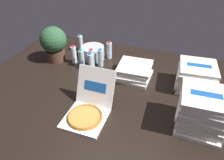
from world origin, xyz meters
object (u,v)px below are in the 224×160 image
water_bottle_0 (90,62)px  water_bottle_5 (109,50)px  water_bottle_2 (82,58)px  potted_plant (54,43)px  pizza_stack_center_far (134,71)px  pizza_stack_left_near (202,111)px  ice_bucket (93,53)px  open_pizza_box (88,109)px  water_bottle_4 (80,43)px  water_bottle_6 (74,55)px  water_bottle_3 (100,58)px  pizza_stack_left_mid (196,77)px  water_bottle_1 (92,58)px

water_bottle_0 → water_bottle_5: (0.11, 0.37, 0.00)m
water_bottle_2 → potted_plant: size_ratio=0.53×
water_bottle_2 → potted_plant: (-0.41, 0.04, 0.13)m
pizza_stack_center_far → water_bottle_2: (-0.68, 0.01, 0.03)m
pizza_stack_left_near → ice_bucket: 1.59m
open_pizza_box → water_bottle_0: 0.77m
water_bottle_4 → water_bottle_6: 0.34m
water_bottle_0 → water_bottle_6: same height
water_bottle_3 → water_bottle_4: bearing=145.3°
pizza_stack_center_far → potted_plant: potted_plant is taller
pizza_stack_left_near → water_bottle_2: 1.52m
water_bottle_2 → water_bottle_6: 0.15m
pizza_stack_left_mid → potted_plant: bearing=178.9°
pizza_stack_left_near → water_bottle_5: pizza_stack_left_near is taller
water_bottle_3 → water_bottle_5: 0.23m
water_bottle_1 → water_bottle_6: same height
pizza_stack_left_near → pizza_stack_center_far: pizza_stack_left_near is taller
open_pizza_box → water_bottle_0: size_ratio=2.22×
water_bottle_0 → potted_plant: (-0.55, 0.09, 0.13)m
open_pizza_box → pizza_stack_left_mid: size_ratio=1.27×
potted_plant → pizza_stack_center_far: bearing=-3.0°
pizza_stack_left_near → ice_bucket: pizza_stack_left_near is taller
ice_bucket → water_bottle_2: bearing=-101.2°
ice_bucket → water_bottle_0: size_ratio=1.28×
open_pizza_box → ice_bucket: (-0.39, 1.00, 0.01)m
open_pizza_box → potted_plant: (-0.84, 0.80, 0.18)m
pizza_stack_left_mid → ice_bucket: size_ratio=1.36×
open_pizza_box → water_bottle_1: bearing=111.8°
pizza_stack_left_near → pizza_stack_center_far: bearing=143.1°
open_pizza_box → pizza_stack_center_far: (0.24, 0.74, 0.01)m
water_bottle_0 → potted_plant: potted_plant is taller
pizza_stack_left_near → water_bottle_0: (-1.27, 0.52, -0.07)m
water_bottle_5 → water_bottle_6: bearing=-146.0°
water_bottle_1 → water_bottle_6: size_ratio=1.00×
water_bottle_3 → water_bottle_6: bearing=-174.2°
open_pizza_box → water_bottle_5: open_pizza_box is taller
water_bottle_1 → water_bottle_2: bearing=-154.6°
ice_bucket → pizza_stack_left_near: bearing=-30.5°
pizza_stack_left_near → ice_bucket: (-1.37, 0.81, -0.10)m
pizza_stack_left_near → pizza_stack_left_mid: size_ratio=0.99×
pizza_stack_left_near → water_bottle_1: pizza_stack_left_near is taller
water_bottle_1 → potted_plant: size_ratio=0.53×
water_bottle_0 → water_bottle_6: 0.30m
water_bottle_1 → pizza_stack_left_near: bearing=-25.4°
water_bottle_0 → pizza_stack_center_far: bearing=3.5°
pizza_stack_center_far → water_bottle_4: size_ratio=1.72×
water_bottle_5 → water_bottle_1: bearing=-117.4°
open_pizza_box → ice_bucket: bearing=111.4°
open_pizza_box → pizza_stack_left_mid: (0.92, 0.77, 0.07)m
pizza_stack_center_far → water_bottle_5: bearing=142.1°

